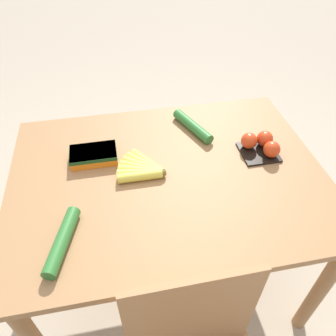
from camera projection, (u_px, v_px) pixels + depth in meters
name	position (u px, v px, depth m)	size (l,w,h in m)	color
ground_plane	(168.00, 268.00, 1.83)	(12.00, 12.00, 0.00)	#B7A88E
dining_table	(168.00, 190.00, 1.39)	(1.26, 0.95, 0.74)	#9E7044
banana_bunch	(143.00, 169.00, 1.31)	(0.19, 0.18, 0.04)	brown
tomato_pack	(261.00, 145.00, 1.40)	(0.15, 0.15, 0.08)	black
carrot_bag	(94.00, 155.00, 1.36)	(0.19, 0.12, 0.05)	orange
cucumber_near	(193.00, 126.00, 1.52)	(0.14, 0.25, 0.05)	#2D702D
cucumber_far	(62.00, 241.00, 1.06)	(0.12, 0.25, 0.05)	#2D702D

